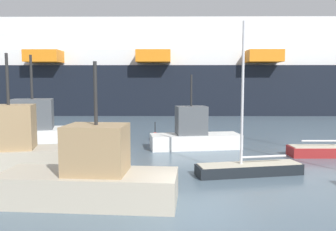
{
  "coord_description": "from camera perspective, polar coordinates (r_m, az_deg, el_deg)",
  "views": [
    {
      "loc": [
        -1.22,
        -10.91,
        4.37
      ],
      "look_at": [
        0.0,
        15.78,
        1.83
      ],
      "focal_mm": 35.8,
      "sensor_mm": 36.0,
      "label": 1
    }
  ],
  "objects": [
    {
      "name": "ground_plane",
      "position": [
        11.82,
        3.65,
        -16.28
      ],
      "size": [
        600.0,
        600.0,
        0.0
      ],
      "primitive_type": "plane",
      "color": "slate"
    },
    {
      "name": "sailboat_1",
      "position": [
        22.66,
        26.44,
        -4.98
      ],
      "size": [
        5.4,
        1.56,
        10.59
      ],
      "rotation": [
        0.0,
        0.0,
        -0.04
      ],
      "color": "maroon",
      "rests_on": "ground_plane"
    },
    {
      "name": "sailboat_2",
      "position": [
        16.75,
        13.61,
        -8.48
      ],
      "size": [
        5.25,
        1.86,
        7.26
      ],
      "rotation": [
        0.0,
        0.0,
        3.28
      ],
      "color": "black",
      "rests_on": "ground_plane"
    },
    {
      "name": "fishing_boat_0",
      "position": [
        26.03,
        -22.63,
        -2.25
      ],
      "size": [
        9.32,
        4.74,
        6.4
      ],
      "rotation": [
        0.0,
        0.0,
        0.21
      ],
      "color": "white",
      "rests_on": "ground_plane"
    },
    {
      "name": "fishing_boat_1",
      "position": [
        12.81,
        -12.98,
        -10.06
      ],
      "size": [
        6.72,
        3.07,
        5.16
      ],
      "rotation": [
        0.0,
        0.0,
        -0.13
      ],
      "color": "#BCB29E",
      "rests_on": "ground_plane"
    },
    {
      "name": "fishing_boat_2",
      "position": [
        18.27,
        -25.99,
        -5.38
      ],
      "size": [
        7.32,
        3.23,
        5.83
      ],
      "rotation": [
        0.0,
        0.0,
        0.17
      ],
      "color": "#BCB29E",
      "rests_on": "ground_plane"
    },
    {
      "name": "fishing_boat_3",
      "position": [
        22.74,
        4.45,
        -3.2
      ],
      "size": [
        6.19,
        2.58,
        4.98
      ],
      "rotation": [
        0.0,
        0.0,
        3.24
      ],
      "color": "white",
      "rests_on": "ground_plane"
    },
    {
      "name": "channel_buoy_0",
      "position": [
        26.01,
        -2.21,
        -3.54
      ],
      "size": [
        0.62,
        0.62,
        1.43
      ],
      "color": "red",
      "rests_on": "ground_plane"
    },
    {
      "name": "cruise_ship",
      "position": [
        54.83,
        -9.88,
        7.34
      ],
      "size": [
        125.58,
        25.04,
        19.85
      ],
      "rotation": [
        0.0,
        0.0,
        -0.05
      ],
      "color": "black",
      "rests_on": "ground_plane"
    }
  ]
}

